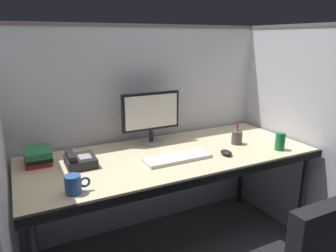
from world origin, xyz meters
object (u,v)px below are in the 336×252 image
object	(u,v)px
monitor_center	(151,114)
soda_can	(280,141)
pen_cup	(237,137)
coffee_mug	(74,184)
keyboard_main	(177,158)
desk_phone	(80,161)
desk	(172,162)
computer_mouse	(226,153)
book_stack	(38,156)

from	to	relation	value
monitor_center	soda_can	bearing A→B (deg)	-35.72
pen_cup	soda_can	distance (m)	0.29
coffee_mug	soda_can	world-z (taller)	soda_can
keyboard_main	desk_phone	distance (m)	0.60
desk	desk_phone	bearing A→B (deg)	171.72
desk	pen_cup	bearing A→B (deg)	-1.72
monitor_center	computer_mouse	size ratio (longest dim) A/B	4.48
desk	book_stack	size ratio (longest dim) A/B	8.56
keyboard_main	soda_can	distance (m)	0.73
coffee_mug	soda_can	size ratio (longest dim) A/B	1.03
desk	pen_cup	distance (m)	0.52
desk	soda_can	xyz separation A→B (m)	(0.70, -0.25, 0.11)
computer_mouse	book_stack	world-z (taller)	book_stack
keyboard_main	coffee_mug	xyz separation A→B (m)	(-0.67, -0.16, 0.04)
monitor_center	coffee_mug	bearing A→B (deg)	-140.83
desk_phone	soda_can	world-z (taller)	soda_can
monitor_center	desk_phone	xyz separation A→B (m)	(-0.55, -0.19, -0.18)
pen_cup	computer_mouse	bearing A→B (deg)	-143.68
monitor_center	pen_cup	size ratio (longest dim) A/B	2.72
computer_mouse	coffee_mug	world-z (taller)	coffee_mug
monitor_center	coffee_mug	size ratio (longest dim) A/B	3.41
desk	monitor_center	bearing A→B (deg)	95.85
desk	computer_mouse	distance (m)	0.36
keyboard_main	soda_can	xyz separation A→B (m)	(0.71, -0.16, 0.05)
monitor_center	keyboard_main	xyz separation A→B (m)	(0.02, -0.37, -0.20)
desk	book_stack	world-z (taller)	book_stack
keyboard_main	book_stack	xyz separation A→B (m)	(-0.79, 0.33, 0.04)
desk	monitor_center	xyz separation A→B (m)	(-0.03, 0.28, 0.27)
soda_can	monitor_center	bearing A→B (deg)	144.28
book_stack	soda_can	bearing A→B (deg)	-18.06
computer_mouse	pen_cup	world-z (taller)	pen_cup
computer_mouse	pen_cup	size ratio (longest dim) A/B	0.61
monitor_center	computer_mouse	world-z (taller)	monitor_center
monitor_center	computer_mouse	bearing A→B (deg)	-52.42
keyboard_main	monitor_center	bearing A→B (deg)	92.98
desk	computer_mouse	xyz separation A→B (m)	(0.31, -0.17, 0.07)
computer_mouse	book_stack	size ratio (longest dim) A/B	0.43
computer_mouse	coffee_mug	size ratio (longest dim) A/B	0.76
coffee_mug	desk_phone	xyz separation A→B (m)	(0.09, 0.33, -0.01)
pen_cup	desk_phone	size ratio (longest dim) A/B	0.83
monitor_center	soda_can	distance (m)	0.91
monitor_center	soda_can	size ratio (longest dim) A/B	3.52
monitor_center	book_stack	size ratio (longest dim) A/B	1.94
book_stack	pen_cup	bearing A→B (deg)	-11.09
desk_phone	book_stack	bearing A→B (deg)	144.19
monitor_center	desk_phone	size ratio (longest dim) A/B	2.26
keyboard_main	computer_mouse	distance (m)	0.33
desk	keyboard_main	bearing A→B (deg)	-95.95
desk	book_stack	distance (m)	0.84
coffee_mug	desk	bearing A→B (deg)	20.36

